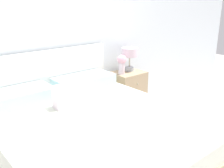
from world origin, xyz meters
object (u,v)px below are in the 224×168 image
(bed, at_px, (90,137))
(table_lamp, at_px, (130,54))
(flower_vase, at_px, (122,63))
(nightstand, at_px, (128,91))

(bed, height_order, table_lamp, bed)
(table_lamp, bearing_deg, flower_vase, -162.78)
(bed, distance_m, nightstand, 1.40)
(bed, xyz_separation_m, nightstand, (1.19, 0.74, -0.00))
(bed, height_order, flower_vase, bed)
(bed, distance_m, flower_vase, 1.35)
(nightstand, height_order, table_lamp, table_lamp)
(bed, distance_m, table_lamp, 1.57)
(nightstand, xyz_separation_m, flower_vase, (-0.14, -0.02, 0.44))
(table_lamp, distance_m, flower_vase, 0.23)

